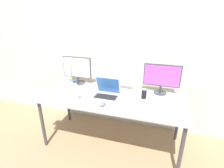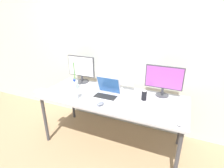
{
  "view_description": "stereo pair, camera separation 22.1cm",
  "coord_description": "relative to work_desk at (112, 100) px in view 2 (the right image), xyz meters",
  "views": [
    {
      "loc": [
        0.6,
        -1.96,
        1.77
      ],
      "look_at": [
        0.0,
        0.0,
        0.92
      ],
      "focal_mm": 28.0,
      "sensor_mm": 36.0,
      "label": 1
    },
    {
      "loc": [
        0.8,
        -1.88,
        1.77
      ],
      "look_at": [
        0.0,
        0.0,
        0.92
      ],
      "focal_mm": 28.0,
      "sensor_mm": 36.0,
      "label": 2
    }
  ],
  "objects": [
    {
      "name": "mouse_by_keyboard",
      "position": [
        0.84,
        -0.3,
        0.07
      ],
      "size": [
        0.08,
        0.11,
        0.04
      ],
      "primitive_type": "ellipsoid",
      "rotation": [
        0.0,
        0.0,
        0.22
      ],
      "color": "silver",
      "rests_on": "work_desk"
    },
    {
      "name": "monitor_center",
      "position": [
        -0.04,
        0.27,
        0.25
      ],
      "size": [
        0.5,
        0.19,
        0.37
      ],
      "color": "silver",
      "rests_on": "work_desk"
    },
    {
      "name": "keyboard_main",
      "position": [
        -0.81,
        -0.26,
        0.07
      ],
      "size": [
        0.44,
        0.13,
        0.02
      ],
      "primitive_type": "cube",
      "rotation": [
        0.0,
        0.0,
        -0.01
      ],
      "color": "white",
      "rests_on": "work_desk"
    },
    {
      "name": "monitor_right",
      "position": [
        0.6,
        0.29,
        0.29
      ],
      "size": [
        0.48,
        0.17,
        0.41
      ],
      "color": "#38383D",
      "rests_on": "work_desk"
    },
    {
      "name": "soda_can_near_keyboard",
      "position": [
        0.4,
        0.08,
        0.12
      ],
      "size": [
        0.07,
        0.07,
        0.13
      ],
      "color": "black",
      "rests_on": "work_desk"
    },
    {
      "name": "laptop_silver",
      "position": [
        -0.07,
        -0.01,
        0.12
      ],
      "size": [
        0.33,
        0.26,
        0.27
      ],
      "color": "silver",
      "rests_on": "work_desk"
    },
    {
      "name": "mouse_by_laptop",
      "position": [
        -0.04,
        -0.26,
        0.07
      ],
      "size": [
        0.09,
        0.12,
        0.04
      ],
      "primitive_type": "ellipsoid",
      "rotation": [
        0.0,
        0.0,
        -0.3
      ],
      "color": "slate",
      "rests_on": "work_desk"
    },
    {
      "name": "water_bottle",
      "position": [
        -0.39,
        -0.25,
        0.18
      ],
      "size": [
        0.07,
        0.07,
        0.27
      ],
      "color": "silver",
      "rests_on": "work_desk"
    },
    {
      "name": "work_desk",
      "position": [
        0.0,
        0.0,
        0.0
      ],
      "size": [
        1.9,
        0.79,
        0.74
      ],
      "color": "#424247",
      "rests_on": "ground"
    },
    {
      "name": "monitor_left",
      "position": [
        -0.64,
        0.29,
        0.28
      ],
      "size": [
        0.45,
        0.21,
        0.41
      ],
      "color": "#38383D",
      "rests_on": "work_desk"
    },
    {
      "name": "wall_back",
      "position": [
        0.0,
        0.59,
        0.62
      ],
      "size": [
        7.0,
        0.08,
        2.6
      ],
      "primitive_type": "cube",
      "color": "silver",
      "rests_on": "ground"
    },
    {
      "name": "ground_plane",
      "position": [
        0.0,
        0.0,
        -0.68
      ],
      "size": [
        16.0,
        16.0,
        0.0
      ],
      "primitive_type": "plane",
      "color": "#9E7F5B"
    },
    {
      "name": "bamboo_vase",
      "position": [
        -0.59,
        0.04,
        0.13
      ],
      "size": [
        0.08,
        0.08,
        0.39
      ],
      "color": "#B2D1B7",
      "rests_on": "work_desk"
    }
  ]
}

